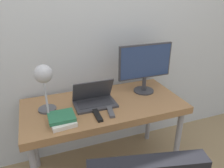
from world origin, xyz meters
name	(u,v)px	position (x,y,z in m)	size (l,w,h in m)	color
wall_back	(89,25)	(0.00, 0.70, 1.30)	(8.00, 0.05, 2.60)	silver
desk	(104,110)	(0.00, 0.32, 0.64)	(1.33, 0.64, 0.71)	#996B42
laptop	(94,99)	(-0.08, 0.33, 0.76)	(0.34, 0.22, 0.21)	#38383D
monitor	(145,65)	(0.42, 0.41, 0.97)	(0.50, 0.19, 0.45)	#333338
desk_lamp	(44,80)	(-0.45, 0.23, 1.03)	(0.14, 0.30, 0.43)	#4C4C51
book_stack	(62,119)	(-0.37, 0.15, 0.74)	(0.19, 0.21, 0.06)	silver
tv_remote	(98,115)	(-0.11, 0.14, 0.72)	(0.04, 0.17, 0.02)	black
media_remote	(111,112)	(0.00, 0.15, 0.72)	(0.06, 0.16, 0.02)	#4C4C51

